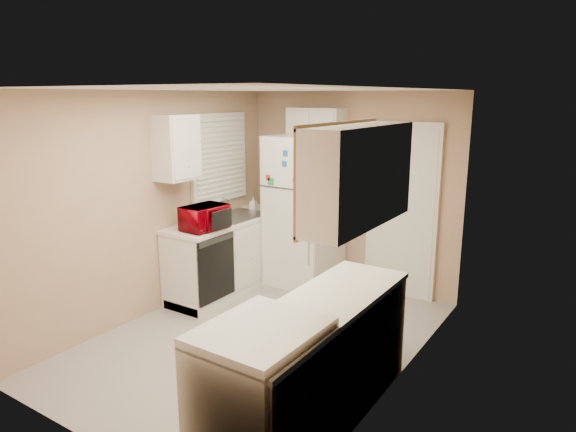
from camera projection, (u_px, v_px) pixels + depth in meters
The scene contains 19 objects.
floor at pixel (260, 339), 5.07m from camera, with size 3.80×3.80×0.00m, color #B3AEA8.
ceiling at pixel (257, 89), 4.52m from camera, with size 3.80×3.80×0.00m, color white.
wall_left at pixel (154, 204), 5.54m from camera, with size 3.80×3.80×0.00m, color tan.
wall_right at pixel (402, 244), 4.06m from camera, with size 3.80×3.80×0.00m, color tan.
wall_back at pixel (350, 190), 6.35m from camera, with size 2.80×2.80×0.00m, color tan.
wall_front at pixel (82, 281), 3.25m from camera, with size 2.80×2.80×0.00m, color tan.
left_counter at pixel (231, 254), 6.29m from camera, with size 0.60×1.80×0.90m, color silver.
dishwasher at pixel (216, 269), 5.64m from camera, with size 0.03×0.58×0.72m, color black.
sink at pixel (238, 219), 6.32m from camera, with size 0.54×0.74×0.16m, color gray.
microwave at pixel (205, 216), 5.64m from camera, with size 0.27×0.49×0.33m, color #86000A.
soap_bottle at pixel (253, 202), 6.63m from camera, with size 0.08×0.08×0.17m, color silver.
window_blinds at pixel (220, 158), 6.29m from camera, with size 0.10×0.98×1.08m, color silver.
upper_cabinet_left at pixel (176, 148), 5.50m from camera, with size 0.30×0.45×0.70m, color silver.
refrigerator at pixel (304, 213), 6.31m from camera, with size 0.78×0.75×1.88m, color silver.
cabinet_over_fridge at pixel (316, 125), 6.26m from camera, with size 0.70×0.30×0.40m, color silver.
interior_door at pixel (402, 212), 5.99m from camera, with size 0.86×0.06×2.08m, color silver.
right_counter at pixel (317, 363), 3.73m from camera, with size 0.60×2.00×0.90m, color silver.
stove at pixel (261, 397), 3.24m from camera, with size 0.65×0.80×0.98m, color silver.
upper_cabinet_right at pixel (360, 176), 3.59m from camera, with size 0.30×1.20×0.70m, color silver.
Camera 1 is at (2.77, -3.76, 2.35)m, focal length 32.00 mm.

